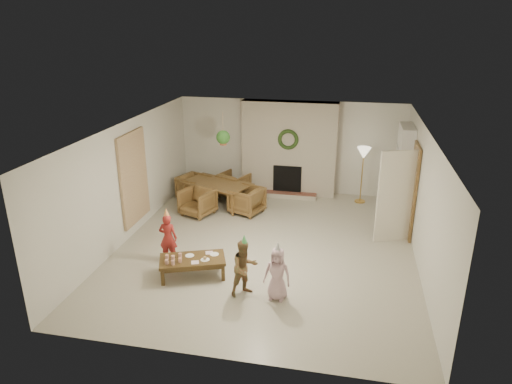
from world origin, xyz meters
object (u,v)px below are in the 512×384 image
(child_pink, at_px, (277,274))
(dining_chair_left, at_px, (194,187))
(dining_table, at_px, (217,194))
(coffee_table_top, at_px, (192,260))
(child_red, at_px, (168,238))
(dining_chair_far, at_px, (234,185))
(dining_chair_right, at_px, (247,200))
(child_plaid, at_px, (245,268))
(dining_chair_near, at_px, (197,202))

(child_pink, bearing_deg, dining_chair_left, 130.83)
(dining_table, relative_size, child_pink, 1.80)
(coffee_table_top, height_order, child_red, child_red)
(dining_chair_far, distance_m, coffee_table_top, 4.17)
(dining_chair_left, distance_m, dining_chair_right, 1.67)
(coffee_table_top, height_order, child_plaid, child_plaid)
(dining_chair_right, bearing_deg, child_plaid, 33.96)
(dining_chair_right, bearing_deg, child_red, 1.96)
(dining_chair_near, relative_size, coffee_table_top, 0.61)
(dining_chair_near, bearing_deg, dining_table, 90.00)
(child_plaid, bearing_deg, dining_chair_left, 78.55)
(dining_chair_far, xyz_separation_m, coffee_table_top, (0.27, -4.16, 0.01))
(dining_chair_far, relative_size, dining_chair_right, 1.00)
(dining_chair_near, bearing_deg, dining_chair_right, 38.66)
(dining_table, relative_size, child_red, 1.72)
(dining_chair_left, relative_size, coffee_table_top, 0.61)
(dining_chair_near, xyz_separation_m, child_plaid, (1.90, -3.16, 0.18))
(coffee_table_top, bearing_deg, dining_chair_right, 63.89)
(child_red, xyz_separation_m, child_pink, (2.28, -0.87, -0.02))
(dining_chair_far, relative_size, child_pink, 0.77)
(dining_chair_near, bearing_deg, child_plaid, -37.27)
(child_red, relative_size, child_pink, 1.05)
(dining_chair_near, relative_size, dining_chair_right, 1.00)
(child_red, bearing_deg, coffee_table_top, 142.34)
(dining_chair_left, xyz_separation_m, child_plaid, (2.31, -4.13, 0.18))
(child_plaid, bearing_deg, dining_chair_far, 65.79)
(coffee_table_top, bearing_deg, child_plaid, -40.28)
(dining_table, distance_m, dining_chair_near, 0.74)
(child_plaid, bearing_deg, dining_chair_right, 61.49)
(dining_chair_near, bearing_deg, coffee_table_top, -51.65)
(dining_chair_near, distance_m, child_pink, 4.03)
(dining_chair_far, height_order, dining_chair_left, same)
(dining_chair_far, height_order, coffee_table_top, dining_chair_far)
(dining_table, bearing_deg, dining_chair_right, 0.00)
(dining_chair_right, relative_size, coffee_table_top, 0.61)
(dining_chair_near, xyz_separation_m, coffee_table_top, (0.83, -2.78, 0.01))
(dining_chair_far, bearing_deg, dining_table, 90.00)
(dining_chair_left, bearing_deg, dining_table, -90.00)
(dining_chair_right, bearing_deg, dining_table, -90.00)
(dining_chair_near, relative_size, dining_chair_left, 1.00)
(dining_chair_near, distance_m, dining_chair_right, 1.19)
(dining_table, distance_m, child_pink, 4.46)
(dining_chair_left, height_order, dining_chair_right, same)
(dining_chair_near, relative_size, child_plaid, 0.72)
(child_plaid, relative_size, child_pink, 1.07)
(dining_chair_left, xyz_separation_m, child_red, (0.60, -3.28, 0.16))
(dining_table, xyz_separation_m, child_pink, (2.19, -3.88, 0.17))
(dining_chair_left, height_order, coffee_table_top, dining_chair_left)
(dining_chair_far, height_order, child_pink, child_pink)
(coffee_table_top, xyz_separation_m, child_plaid, (1.07, -0.39, 0.17))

